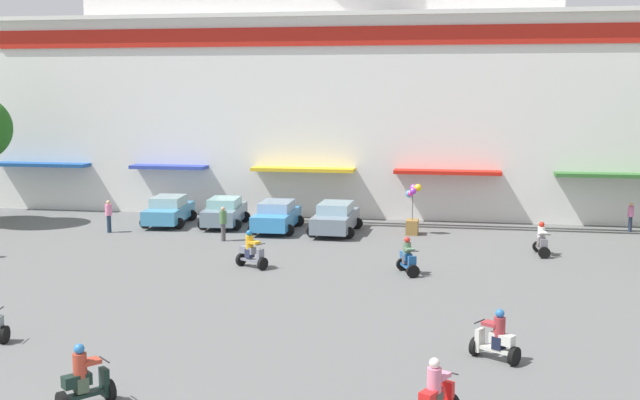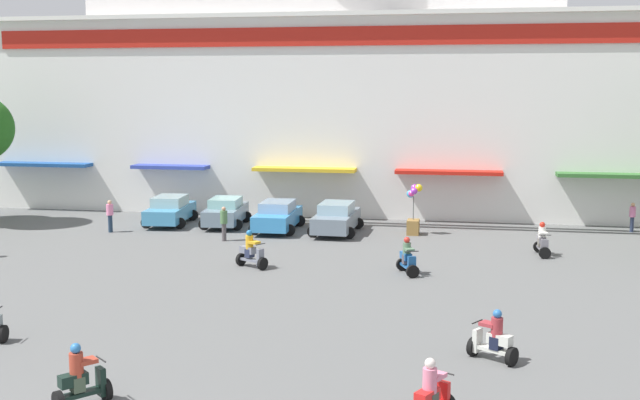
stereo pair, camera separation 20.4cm
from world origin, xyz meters
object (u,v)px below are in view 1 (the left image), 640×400
(scooter_rider_6, at_px, (436,396))
(balloon_vendor_cart, at_px, (413,213))
(parked_car_2, at_px, (277,216))
(scooter_rider_9, at_px, (251,252))
(scooter_rider_1, at_px, (408,259))
(scooter_rider_4, at_px, (85,381))
(parked_car_1, at_px, (225,212))
(pedestrian_1, at_px, (223,222))
(scooter_rider_8, at_px, (496,339))
(scooter_rider_3, at_px, (541,242))
(pedestrian_0, at_px, (109,214))
(pedestrian_2, at_px, (631,215))
(parked_car_0, at_px, (169,210))
(parked_car_3, at_px, (335,218))

(scooter_rider_6, bearing_deg, balloon_vendor_cart, 94.55)
(parked_car_2, height_order, scooter_rider_9, scooter_rider_9)
(scooter_rider_1, xyz_separation_m, scooter_rider_4, (-6.61, -14.40, 0.02))
(parked_car_1, xyz_separation_m, pedestrian_1, (1.13, -3.93, 0.18))
(parked_car_2, distance_m, pedestrian_1, 3.68)
(balloon_vendor_cart, bearing_deg, scooter_rider_4, -105.38)
(scooter_rider_1, xyz_separation_m, scooter_rider_8, (3.00, -9.53, -0.02))
(parked_car_1, distance_m, scooter_rider_3, 16.69)
(parked_car_2, relative_size, scooter_rider_4, 2.87)
(scooter_rider_4, distance_m, scooter_rider_9, 14.40)
(scooter_rider_9, xyz_separation_m, pedestrian_0, (-9.26, 6.35, 0.30))
(scooter_rider_1, relative_size, pedestrian_1, 0.89)
(parked_car_1, bearing_deg, pedestrian_2, 5.54)
(scooter_rider_4, xyz_separation_m, pedestrian_0, (-9.11, 20.75, 0.31))
(pedestrian_1, distance_m, pedestrian_2, 20.92)
(scooter_rider_1, distance_m, balloon_vendor_cart, 8.58)
(parked_car_2, height_order, pedestrian_2, parked_car_2)
(parked_car_1, xyz_separation_m, scooter_rider_6, (11.88, -23.01, -0.14))
(parked_car_0, bearing_deg, parked_car_2, -7.16)
(parked_car_1, relative_size, pedestrian_2, 2.75)
(parked_car_2, relative_size, scooter_rider_8, 3.04)
(parked_car_0, xyz_separation_m, pedestrian_1, (4.27, -3.91, 0.18))
(scooter_rider_1, bearing_deg, parked_car_0, 146.02)
(parked_car_2, relative_size, pedestrian_0, 2.68)
(scooter_rider_6, bearing_deg, parked_car_1, 117.31)
(parked_car_1, distance_m, parked_car_3, 6.27)
(parked_car_1, distance_m, pedestrian_2, 21.28)
(parked_car_3, relative_size, scooter_rider_3, 2.98)
(parked_car_3, xyz_separation_m, pedestrian_0, (-11.53, -1.83, 0.16))
(parked_car_2, distance_m, scooter_rider_6, 23.89)
(scooter_rider_3, xyz_separation_m, scooter_rider_6, (-4.16, -18.42, 0.02))
(parked_car_3, xyz_separation_m, scooter_rider_1, (4.20, -8.18, -0.17))
(parked_car_2, bearing_deg, scooter_rider_4, -88.20)
(scooter_rider_4, height_order, pedestrian_1, pedestrian_1)
(scooter_rider_6, bearing_deg, scooter_rider_4, -176.19)
(parked_car_0, distance_m, pedestrian_2, 24.41)
(scooter_rider_8, relative_size, pedestrian_1, 0.87)
(scooter_rider_8, height_order, scooter_rider_9, scooter_rider_9)
(scooter_rider_8, distance_m, pedestrian_2, 22.15)
(scooter_rider_6, xyz_separation_m, balloon_vendor_cart, (-1.79, 22.43, 0.44))
(parked_car_2, height_order, scooter_rider_8, parked_car_2)
(parked_car_0, height_order, scooter_rider_3, parked_car_0)
(scooter_rider_9, bearing_deg, pedestrian_0, 145.57)
(parked_car_1, relative_size, pedestrian_0, 2.53)
(parked_car_3, height_order, scooter_rider_3, parked_car_3)
(parked_car_0, bearing_deg, pedestrian_0, -128.23)
(scooter_rider_4, bearing_deg, balloon_vendor_cart, 74.62)
(parked_car_2, relative_size, scooter_rider_9, 2.85)
(scooter_rider_6, relative_size, scooter_rider_9, 0.98)
(parked_car_0, relative_size, scooter_rider_1, 2.94)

